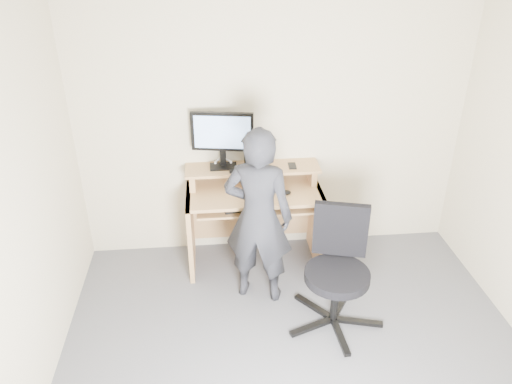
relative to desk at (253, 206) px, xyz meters
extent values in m
plane|color=#59585E|center=(0.20, -1.53, -0.55)|extent=(3.50, 3.50, 0.00)
cube|color=beige|center=(0.20, 0.22, 0.70)|extent=(3.50, 0.02, 2.50)
cube|color=white|center=(0.20, -1.53, 1.95)|extent=(3.50, 3.50, 0.02)
cube|color=tan|center=(-0.58, -0.08, -0.17)|extent=(0.04, 0.60, 0.75)
cube|color=tan|center=(0.58, -0.08, -0.17)|extent=(0.04, 0.60, 0.75)
cube|color=tan|center=(0.00, -0.08, 0.19)|extent=(1.20, 0.60, 0.03)
cube|color=tan|center=(0.00, -0.16, 0.09)|extent=(1.02, 0.38, 0.02)
cube|color=tan|center=(-0.54, 0.07, 0.28)|extent=(0.05, 0.28, 0.15)
cube|color=tan|center=(0.54, 0.07, 0.28)|extent=(0.05, 0.28, 0.15)
cube|color=tan|center=(0.00, 0.07, 0.35)|extent=(1.20, 0.30, 0.02)
cube|color=tan|center=(0.00, 0.21, -0.12)|extent=(1.20, 0.03, 0.65)
cube|color=black|center=(-0.26, 0.09, 0.37)|extent=(0.24, 0.15, 0.02)
cube|color=black|center=(-0.26, 0.11, 0.45)|extent=(0.05, 0.04, 0.15)
cube|color=black|center=(-0.26, 0.09, 0.70)|extent=(0.54, 0.13, 0.35)
cube|color=#93BBFF|center=(-0.26, 0.06, 0.70)|extent=(0.48, 0.09, 0.29)
cube|color=black|center=(-0.03, 0.09, 0.46)|extent=(0.08, 0.14, 0.20)
cylinder|color=silver|center=(0.03, 0.05, 0.45)|extent=(0.09, 0.09, 0.18)
cube|color=black|center=(0.36, 0.05, 0.37)|extent=(0.07, 0.13, 0.01)
cube|color=black|center=(-0.19, -0.03, 0.38)|extent=(0.05, 0.05, 0.03)
torus|color=silver|center=(-0.26, 0.15, 0.37)|extent=(0.18, 0.18, 0.06)
cube|color=black|center=(-0.06, -0.17, 0.12)|extent=(0.49, 0.27, 0.03)
ellipsoid|color=black|center=(0.26, -0.18, 0.22)|extent=(0.10, 0.07, 0.04)
cube|color=black|center=(0.74, -1.04, -0.51)|extent=(0.38, 0.15, 0.03)
cube|color=black|center=(0.65, -0.82, -0.51)|extent=(0.25, 0.35, 0.03)
cube|color=black|center=(0.42, -0.83, -0.51)|extent=(0.28, 0.33, 0.03)
cube|color=black|center=(0.36, -1.06, -0.51)|extent=(0.37, 0.18, 0.03)
cube|color=black|center=(0.55, -1.19, -0.51)|extent=(0.07, 0.38, 0.03)
cylinder|color=black|center=(0.54, -0.99, -0.30)|extent=(0.06, 0.06, 0.40)
cylinder|color=black|center=(0.54, -0.99, -0.08)|extent=(0.50, 0.50, 0.07)
cube|color=black|center=(0.60, -0.78, 0.20)|extent=(0.42, 0.17, 0.45)
imported|color=black|center=(-0.01, -0.56, 0.22)|extent=(0.64, 0.52, 1.53)
camera|label=1|loc=(-0.37, -3.95, 2.27)|focal=35.00mm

